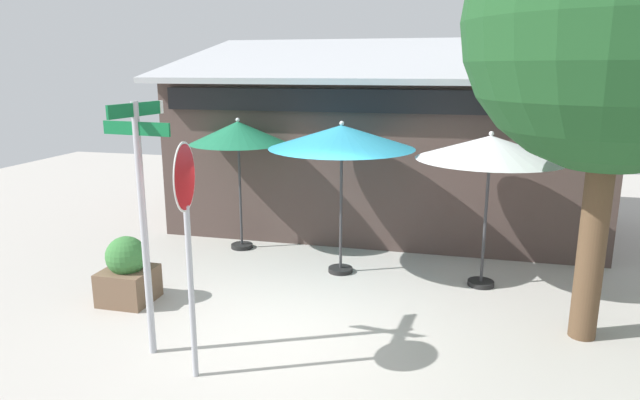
{
  "coord_description": "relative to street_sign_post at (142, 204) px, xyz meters",
  "views": [
    {
      "loc": [
        2.19,
        -6.96,
        3.61
      ],
      "look_at": [
        0.17,
        1.2,
        1.6
      ],
      "focal_mm": 31.2,
      "sensor_mm": 36.0,
      "label": 1
    }
  ],
  "objects": [
    {
      "name": "ground_plane",
      "position": [
        1.5,
        1.09,
        -2.03
      ],
      "size": [
        28.0,
        28.0,
        0.1
      ],
      "primitive_type": "cube",
      "color": "#ADA8A0"
    },
    {
      "name": "cafe_building",
      "position": [
        2.06,
        6.95,
        -0.22
      ],
      "size": [
        9.54,
        4.96,
        4.35
      ],
      "color": "#473833",
      "rests_on": "ground"
    },
    {
      "name": "street_sign_post",
      "position": [
        0.0,
        0.0,
        0.0
      ],
      "size": [
        0.93,
        0.99,
        3.23
      ],
      "color": "#A8AAB2",
      "rests_on": "ground"
    },
    {
      "name": "stop_sign",
      "position": [
        0.8,
        -0.39,
        -0.01
      ],
      "size": [
        0.16,
        0.77,
        2.83
      ],
      "color": "#A8AAB2",
      "rests_on": "ground"
    },
    {
      "name": "patio_umbrella_forest_green_left",
      "position": [
        -0.48,
        4.3,
        0.36
      ],
      "size": [
        1.92,
        1.92,
        2.66
      ],
      "color": "black",
      "rests_on": "ground"
    },
    {
      "name": "patio_umbrella_teal_center",
      "position": [
        1.77,
        3.44,
        0.45
      ],
      "size": [
        2.53,
        2.53,
        2.72
      ],
      "color": "black",
      "rests_on": "ground"
    },
    {
      "name": "patio_umbrella_ivory_right",
      "position": [
        4.22,
        3.38,
        0.36
      ],
      "size": [
        2.38,
        2.38,
        2.62
      ],
      "color": "black",
      "rests_on": "ground"
    },
    {
      "name": "sidewalk_planter",
      "position": [
        -1.21,
        1.36,
        -1.5
      ],
      "size": [
        0.76,
        0.76,
        1.07
      ],
      "color": "brown",
      "rests_on": "ground"
    }
  ]
}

